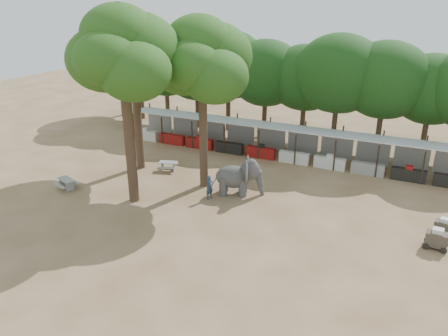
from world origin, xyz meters
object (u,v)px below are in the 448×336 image
at_px(elephant, 239,177).
at_px(cart_front, 437,239).
at_px(cart_back, 444,227).
at_px(handler, 210,187).
at_px(yard_tree_left, 133,58).
at_px(yard_tree_center, 123,54).
at_px(picnic_table_near, 67,182).
at_px(picnic_table_far, 168,165).
at_px(yard_tree_back, 201,60).

bearing_deg(elephant, cart_front, -27.75).
bearing_deg(cart_front, cart_back, 81.28).
height_order(handler, cart_back, handler).
xyz_separation_m(elephant, cart_back, (12.34, -0.22, -0.74)).
relative_size(yard_tree_left, elephant, 3.26).
bearing_deg(yard_tree_center, yard_tree_left, 120.96).
xyz_separation_m(yard_tree_left, picnic_table_near, (-2.12, -5.67, -7.74)).
relative_size(yard_tree_left, picnic_table_far, 6.64).
distance_m(picnic_table_far, cart_front, 18.81).
bearing_deg(elephant, cart_back, -20.08).
bearing_deg(cart_front, yard_tree_center, -170.44).
relative_size(yard_tree_back, cart_back, 9.44).
distance_m(yard_tree_center, picnic_table_far, 10.20).
relative_size(yard_tree_back, elephant, 3.36).
xyz_separation_m(yard_tree_center, cart_back, (18.23, 3.34, -8.69)).
height_order(cart_front, cart_back, cart_front).
distance_m(yard_tree_back, cart_front, 17.02).
bearing_deg(cart_back, yard_tree_center, -157.18).
height_order(handler, picnic_table_far, handler).
relative_size(elephant, handler, 2.10).
bearing_deg(yard_tree_center, handler, 25.06).
bearing_deg(picnic_table_near, yard_tree_back, 49.93).
bearing_deg(elephant, yard_tree_center, -167.95).
xyz_separation_m(yard_tree_left, picnic_table_far, (2.37, 0.18, -7.76)).
height_order(yard_tree_center, picnic_table_far, yard_tree_center).
xyz_separation_m(handler, cart_front, (13.42, -0.35, -0.23)).
relative_size(picnic_table_near, cart_front, 1.43).
bearing_deg(picnic_table_near, yard_tree_left, 89.55).
bearing_deg(yard_tree_back, picnic_table_near, -150.08).
height_order(yard_tree_left, picnic_table_far, yard_tree_left).
distance_m(yard_tree_back, picnic_table_near, 12.37).
height_order(elephant, picnic_table_near, elephant).
height_order(yard_tree_back, picnic_table_near, yard_tree_back).
bearing_deg(yard_tree_back, yard_tree_left, 170.54).
height_order(yard_tree_left, cart_back, yard_tree_left).
xyz_separation_m(handler, picnic_table_far, (-5.07, 3.11, -0.37)).
bearing_deg(picnic_table_far, handler, -49.71).
distance_m(picnic_table_far, cart_back, 18.94).
bearing_deg(elephant, picnic_table_near, -178.07).
height_order(elephant, cart_front, elephant).
distance_m(elephant, picnic_table_far, 6.77).
xyz_separation_m(cart_front, cart_back, (0.36, 1.61, -0.05)).
bearing_deg(cart_back, yard_tree_left, -172.04).
relative_size(elephant, cart_back, 2.81).
bearing_deg(picnic_table_near, cart_front, 25.97).
xyz_separation_m(picnic_table_far, cart_back, (18.85, -1.84, 0.08)).
xyz_separation_m(elephant, picnic_table_far, (-6.52, 1.63, -0.81)).
bearing_deg(picnic_table_near, picnic_table_far, 72.51).
height_order(yard_tree_left, picnic_table_near, yard_tree_left).
relative_size(picnic_table_near, cart_back, 1.47).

